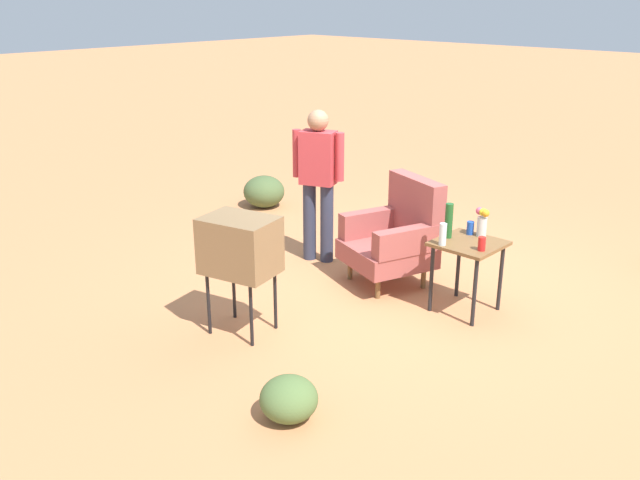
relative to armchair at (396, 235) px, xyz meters
The scene contains 12 objects.
ground_plane 0.50m from the armchair, 23.02° to the left, with size 60.00×60.00×0.00m, color #C17A4C.
armchair is the anchor object (origin of this frame).
side_table 0.88m from the armchair, ahead, with size 0.56×0.56×0.67m.
tv_on_stand 1.81m from the armchair, 99.68° to the right, with size 0.69×0.57×1.03m.
person_standing 1.08m from the armchair, behind, with size 0.53×0.34×1.64m.
soda_can_blue 0.81m from the armchair, ahead, with size 0.07×0.07×0.12m, color blue.
soda_can_red 1.11m from the armchair, 11.02° to the right, with size 0.07×0.07×0.12m, color red.
bottle_short_clear 0.86m from the armchair, 23.55° to the right, with size 0.06×0.06×0.20m, color silver.
bottle_wine_green 0.76m from the armchair, 10.28° to the right, with size 0.07×0.07×0.32m, color #1E5623.
flower_vase 0.93m from the armchair, ahead, with size 0.15×0.09×0.27m.
shrub_near 2.60m from the armchair, 68.99° to the right, with size 0.40×0.40×0.31m, color #516B38.
shrub_mid 3.00m from the armchair, 163.60° to the left, with size 0.56×0.56×0.43m, color #475B33.
Camera 1 is at (3.77, -5.25, 2.77)m, focal length 38.66 mm.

